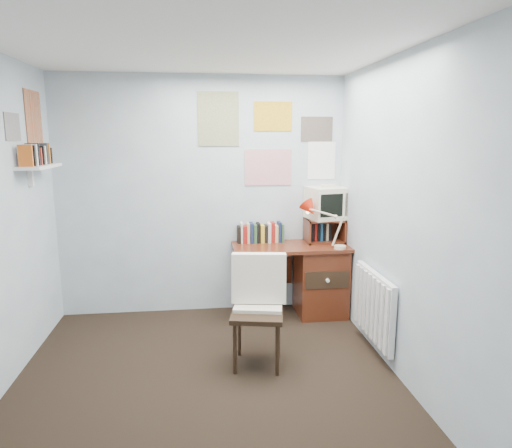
{
  "coord_description": "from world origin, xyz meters",
  "views": [
    {
      "loc": [
        -0.03,
        -3.07,
        1.87
      ],
      "look_at": [
        0.47,
        0.91,
        1.1
      ],
      "focal_mm": 32.0,
      "sensor_mm": 36.0,
      "label": 1
    }
  ],
  "objects_px": {
    "desk": "(315,277)",
    "wall_shelf": "(39,166)",
    "radiator": "(374,306)",
    "desk_chair": "(257,314)",
    "tv_riser": "(324,230)",
    "crt_tv": "(327,201)",
    "desk_lamp": "(341,228)"
  },
  "relations": [
    {
      "from": "crt_tv",
      "to": "desk_lamp",
      "type": "bearing_deg",
      "value": -95.13
    },
    {
      "from": "desk_chair",
      "to": "crt_tv",
      "type": "relative_size",
      "value": 2.29
    },
    {
      "from": "radiator",
      "to": "desk_chair",
      "type": "bearing_deg",
      "value": -173.19
    },
    {
      "from": "desk",
      "to": "tv_riser",
      "type": "bearing_deg",
      "value": 42.96
    },
    {
      "from": "desk_chair",
      "to": "tv_riser",
      "type": "relative_size",
      "value": 2.23
    },
    {
      "from": "desk_chair",
      "to": "desk_lamp",
      "type": "xyz_separation_m",
      "value": [
        0.95,
        0.84,
        0.53
      ]
    },
    {
      "from": "desk_lamp",
      "to": "crt_tv",
      "type": "bearing_deg",
      "value": 85.44
    },
    {
      "from": "tv_riser",
      "to": "crt_tv",
      "type": "bearing_deg",
      "value": 35.36
    },
    {
      "from": "tv_riser",
      "to": "radiator",
      "type": "height_order",
      "value": "tv_riser"
    },
    {
      "from": "desk",
      "to": "wall_shelf",
      "type": "height_order",
      "value": "wall_shelf"
    },
    {
      "from": "desk_chair",
      "to": "wall_shelf",
      "type": "height_order",
      "value": "wall_shelf"
    },
    {
      "from": "radiator",
      "to": "crt_tv",
      "type": "bearing_deg",
      "value": 97.62
    },
    {
      "from": "desk",
      "to": "desk_lamp",
      "type": "bearing_deg",
      "value": -47.65
    },
    {
      "from": "crt_tv",
      "to": "radiator",
      "type": "xyz_separation_m",
      "value": [
        0.14,
        -1.06,
        -0.77
      ]
    },
    {
      "from": "tv_riser",
      "to": "wall_shelf",
      "type": "xyz_separation_m",
      "value": [
        -2.69,
        -0.49,
        0.74
      ]
    },
    {
      "from": "desk",
      "to": "desk_chair",
      "type": "bearing_deg",
      "value": -125.56
    },
    {
      "from": "wall_shelf",
      "to": "desk",
      "type": "bearing_deg",
      "value": 8.4
    },
    {
      "from": "desk_chair",
      "to": "crt_tv",
      "type": "bearing_deg",
      "value": 64.2
    },
    {
      "from": "wall_shelf",
      "to": "crt_tv",
      "type": "bearing_deg",
      "value": 10.63
    },
    {
      "from": "tv_riser",
      "to": "wall_shelf",
      "type": "distance_m",
      "value": 2.83
    },
    {
      "from": "tv_riser",
      "to": "crt_tv",
      "type": "height_order",
      "value": "crt_tv"
    },
    {
      "from": "desk_chair",
      "to": "radiator",
      "type": "height_order",
      "value": "desk_chair"
    },
    {
      "from": "desk",
      "to": "crt_tv",
      "type": "xyz_separation_m",
      "value": [
        0.15,
        0.13,
        0.79
      ]
    },
    {
      "from": "desk_lamp",
      "to": "desk",
      "type": "bearing_deg",
      "value": 119.93
    },
    {
      "from": "tv_riser",
      "to": "desk_chair",
      "type": "bearing_deg",
      "value": -126.83
    },
    {
      "from": "desk",
      "to": "crt_tv",
      "type": "bearing_deg",
      "value": 41.62
    },
    {
      "from": "tv_riser",
      "to": "radiator",
      "type": "bearing_deg",
      "value": -80.72
    },
    {
      "from": "desk_lamp",
      "to": "tv_riser",
      "type": "xyz_separation_m",
      "value": [
        -0.08,
        0.32,
        -0.09
      ]
    },
    {
      "from": "desk_chair",
      "to": "wall_shelf",
      "type": "relative_size",
      "value": 1.44
    },
    {
      "from": "desk_lamp",
      "to": "wall_shelf",
      "type": "bearing_deg",
      "value": 171.03
    },
    {
      "from": "desk_chair",
      "to": "wall_shelf",
      "type": "bearing_deg",
      "value": 171.09
    },
    {
      "from": "desk",
      "to": "tv_riser",
      "type": "relative_size",
      "value": 3.0
    }
  ]
}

